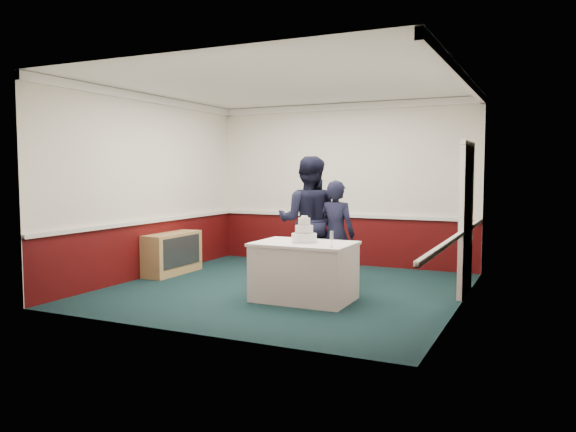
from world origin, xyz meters
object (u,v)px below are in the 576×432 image
at_px(cake_knife, 296,244).
at_px(person_man, 308,221).
at_px(person_woman, 335,235).
at_px(sideboard, 172,253).
at_px(wedding_cake, 304,234).
at_px(cake_table, 304,271).
at_px(champagne_flute, 332,236).

distance_m(cake_knife, person_man, 1.20).
bearing_deg(person_woman, sideboard, -0.15).
xyz_separation_m(sideboard, cake_knife, (2.79, -1.05, 0.44)).
bearing_deg(wedding_cake, sideboard, 163.27).
relative_size(sideboard, person_woman, 0.74).
distance_m(sideboard, cake_table, 2.94).
bearing_deg(champagne_flute, cake_table, 150.75).
xyz_separation_m(sideboard, cake_table, (2.82, -0.85, 0.05)).
bearing_deg(champagne_flute, cake_knife, 171.42).
relative_size(sideboard, cake_knife, 5.45).
bearing_deg(wedding_cake, cake_table, -90.00).
bearing_deg(champagne_flute, sideboard, 161.24).
bearing_deg(sideboard, person_man, 2.14).
bearing_deg(champagne_flute, person_man, 124.52).
bearing_deg(sideboard, cake_knife, -20.59).
relative_size(person_man, person_woman, 1.22).
xyz_separation_m(cake_knife, champagne_flute, (0.53, -0.08, 0.14)).
bearing_deg(champagne_flute, person_woman, 108.11).
relative_size(cake_knife, person_woman, 0.14).
bearing_deg(person_man, wedding_cake, 96.26).
bearing_deg(person_woman, champagne_flute, 106.96).
bearing_deg(cake_table, person_man, 109.82).
bearing_deg(person_woman, cake_knife, 81.34).
height_order(cake_knife, champagne_flute, champagne_flute).
relative_size(cake_table, champagne_flute, 6.44).
bearing_deg(person_man, cake_knife, 91.59).
distance_m(sideboard, person_woman, 2.97).
bearing_deg(cake_knife, cake_table, 74.85).
height_order(cake_table, champagne_flute, champagne_flute).
xyz_separation_m(wedding_cake, person_woman, (0.11, 0.90, -0.09)).
bearing_deg(champagne_flute, wedding_cake, 150.75).
bearing_deg(cake_table, person_woman, 82.72).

